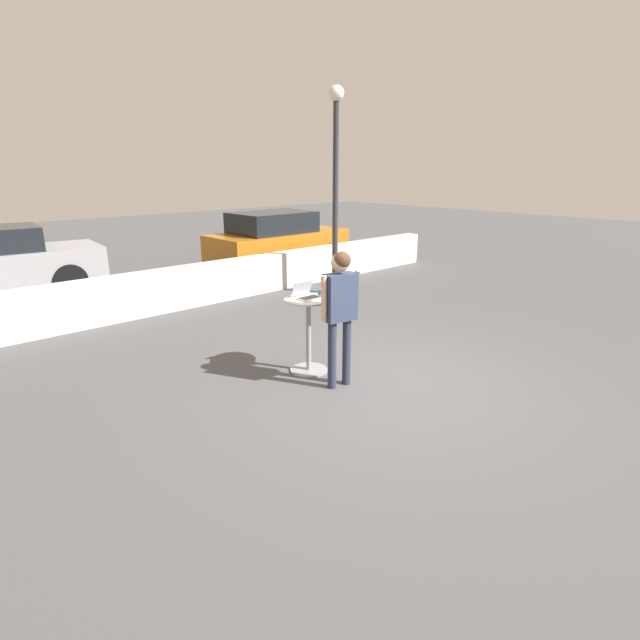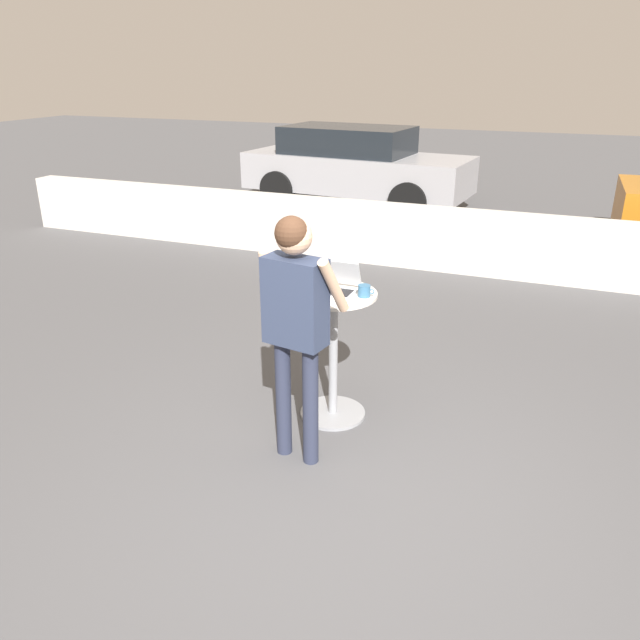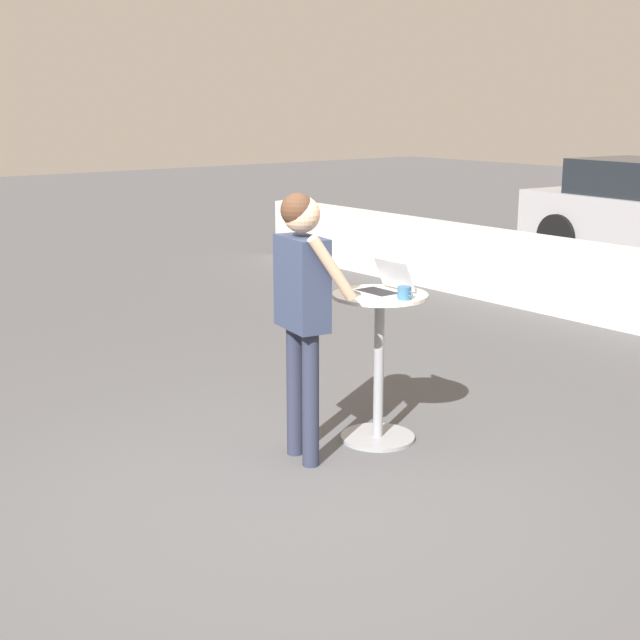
{
  "view_description": "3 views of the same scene",
  "coord_description": "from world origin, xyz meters",
  "px_view_note": "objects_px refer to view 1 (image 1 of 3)",
  "views": [
    {
      "loc": [
        -4.74,
        -3.81,
        2.76
      ],
      "look_at": [
        -0.68,
        0.62,
        0.9
      ],
      "focal_mm": 28.0,
      "sensor_mm": 36.0,
      "label": 1
    },
    {
      "loc": [
        1.05,
        -3.05,
        2.64
      ],
      "look_at": [
        -0.43,
        0.7,
        0.98
      ],
      "focal_mm": 35.0,
      "sensor_mm": 36.0,
      "label": 2
    },
    {
      "loc": [
        3.93,
        -2.91,
        2.32
      ],
      "look_at": [
        -0.31,
        0.43,
        1.0
      ],
      "focal_mm": 50.0,
      "sensor_mm": 36.0,
      "label": 3
    }
  ],
  "objects_px": {
    "cafe_table": "(309,329)",
    "laptop": "(307,294)",
    "coffee_mug": "(321,292)",
    "street_lamp": "(336,165)",
    "standing_person": "(340,302)",
    "parked_car_further_down": "(277,240)"
  },
  "relations": [
    {
      "from": "coffee_mug",
      "to": "standing_person",
      "type": "height_order",
      "value": "standing_person"
    },
    {
      "from": "laptop",
      "to": "parked_car_further_down",
      "type": "xyz_separation_m",
      "value": [
        4.14,
        5.99,
        -0.3
      ]
    },
    {
      "from": "street_lamp",
      "to": "parked_car_further_down",
      "type": "bearing_deg",
      "value": 75.78
    },
    {
      "from": "cafe_table",
      "to": "laptop",
      "type": "distance_m",
      "value": 0.49
    },
    {
      "from": "standing_person",
      "to": "parked_car_further_down",
      "type": "xyz_separation_m",
      "value": [
        4.17,
        6.67,
        -0.33
      ]
    },
    {
      "from": "cafe_table",
      "to": "laptop",
      "type": "bearing_deg",
      "value": 88.61
    },
    {
      "from": "laptop",
      "to": "coffee_mug",
      "type": "relative_size",
      "value": 2.62
    },
    {
      "from": "cafe_table",
      "to": "parked_car_further_down",
      "type": "relative_size",
      "value": 0.27
    },
    {
      "from": "parked_car_further_down",
      "to": "standing_person",
      "type": "bearing_deg",
      "value": -122.05
    },
    {
      "from": "standing_person",
      "to": "cafe_table",
      "type": "bearing_deg",
      "value": 86.84
    },
    {
      "from": "coffee_mug",
      "to": "street_lamp",
      "type": "xyz_separation_m",
      "value": [
        3.12,
        2.93,
        1.69
      ]
    },
    {
      "from": "parked_car_further_down",
      "to": "laptop",
      "type": "bearing_deg",
      "value": -124.62
    },
    {
      "from": "laptop",
      "to": "standing_person",
      "type": "height_order",
      "value": "standing_person"
    },
    {
      "from": "coffee_mug",
      "to": "street_lamp",
      "type": "distance_m",
      "value": 4.6
    },
    {
      "from": "standing_person",
      "to": "laptop",
      "type": "bearing_deg",
      "value": 86.93
    },
    {
      "from": "cafe_table",
      "to": "standing_person",
      "type": "xyz_separation_m",
      "value": [
        -0.04,
        -0.64,
        0.53
      ]
    },
    {
      "from": "cafe_table",
      "to": "parked_car_further_down",
      "type": "xyz_separation_m",
      "value": [
        4.14,
        6.03,
        0.19
      ]
    },
    {
      "from": "coffee_mug",
      "to": "standing_person",
      "type": "distance_m",
      "value": 0.7
    },
    {
      "from": "cafe_table",
      "to": "laptop",
      "type": "relative_size",
      "value": 3.22
    },
    {
      "from": "standing_person",
      "to": "street_lamp",
      "type": "bearing_deg",
      "value": 46.53
    },
    {
      "from": "laptop",
      "to": "coffee_mug",
      "type": "height_order",
      "value": "laptop"
    },
    {
      "from": "laptop",
      "to": "standing_person",
      "type": "distance_m",
      "value": 0.68
    }
  ]
}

